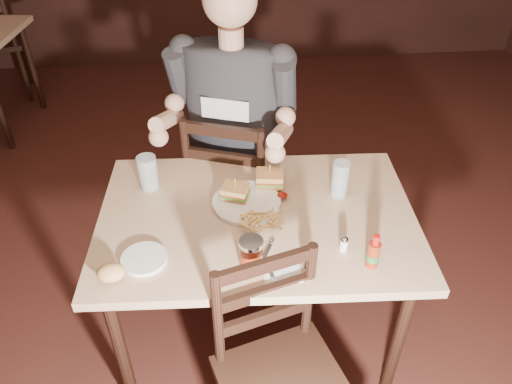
{
  "coord_description": "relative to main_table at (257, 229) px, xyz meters",
  "views": [
    {
      "loc": [
        -0.12,
        -1.37,
        2.07
      ],
      "look_at": [
        0.02,
        0.19,
        0.85
      ],
      "focal_mm": 35.0,
      "sensor_mm": 36.0,
      "label": 1
    }
  ],
  "objects": [
    {
      "name": "sandwich_right",
      "position": [
        0.07,
        0.18,
        0.14
      ],
      "size": [
        0.12,
        0.11,
        0.1
      ],
      "primitive_type": null,
      "rotation": [
        0.0,
        0.0,
        -0.12
      ],
      "color": "#C98D49",
      "rests_on": "dinner_plate"
    },
    {
      "name": "sandwich_left",
      "position": [
        -0.08,
        0.1,
        0.14
      ],
      "size": [
        0.13,
        0.12,
        0.09
      ],
      "primitive_type": null,
      "rotation": [
        0.0,
        0.0,
        -0.35
      ],
      "color": "#C98D49",
      "rests_on": "dinner_plate"
    },
    {
      "name": "knife",
      "position": [
        -0.0,
        -0.23,
        0.08
      ],
      "size": [
        0.07,
        0.22,
        0.01
      ],
      "primitive_type": "cube",
      "rotation": [
        0.0,
        0.0,
        0.23
      ],
      "color": "silver",
      "rests_on": "napkin"
    },
    {
      "name": "side_plate",
      "position": [
        -0.43,
        -0.21,
        0.08
      ],
      "size": [
        0.17,
        0.17,
        0.01
      ],
      "primitive_type": "cylinder",
      "rotation": [
        0.0,
        0.0,
        -0.05
      ],
      "color": "white",
      "rests_on": "main_table"
    },
    {
      "name": "hot_sauce",
      "position": [
        0.38,
        -0.31,
        0.15
      ],
      "size": [
        0.05,
        0.05,
        0.14
      ],
      "primitive_type": null,
      "rotation": [
        0.0,
        0.0,
        -0.05
      ],
      "color": "maroon",
      "rests_on": "main_table"
    },
    {
      "name": "glass_right",
      "position": [
        0.35,
        0.1,
        0.16
      ],
      "size": [
        0.07,
        0.07,
        0.16
      ],
      "primitive_type": "cylinder",
      "rotation": [
        0.0,
        0.0,
        -0.05
      ],
      "color": "silver",
      "rests_on": "main_table"
    },
    {
      "name": "main_table",
      "position": [
        0.0,
        0.0,
        0.0
      ],
      "size": [
        1.31,
        0.9,
        0.77
      ],
      "rotation": [
        0.0,
        0.0,
        -0.05
      ],
      "color": "tan",
      "rests_on": "ground"
    },
    {
      "name": "diner",
      "position": [
        -0.07,
        0.53,
        0.33
      ],
      "size": [
        0.74,
        0.66,
        1.06
      ],
      "primitive_type": null,
      "rotation": [
        0.0,
        0.0,
        -0.34
      ],
      "color": "#2A2B2F",
      "rests_on": "chair_far"
    },
    {
      "name": "pepper_shaker",
      "position": [
        0.15,
        -0.29,
        0.1
      ],
      "size": [
        0.03,
        0.03,
        0.06
      ],
      "primitive_type": null,
      "rotation": [
        0.0,
        0.0,
        -0.05
      ],
      "color": "#38332D",
      "rests_on": "main_table"
    },
    {
      "name": "ketchup_dollop",
      "position": [
        0.11,
        0.09,
        0.1
      ],
      "size": [
        0.05,
        0.05,
        0.01
      ],
      "primitive_type": "ellipsoid",
      "rotation": [
        0.0,
        0.0,
        -0.05
      ],
      "color": "maroon",
      "rests_on": "dinner_plate"
    },
    {
      "name": "room_shell",
      "position": [
        -0.02,
        -0.14,
        0.71
      ],
      "size": [
        7.0,
        7.0,
        7.0
      ],
      "color": "black",
      "rests_on": "ground"
    },
    {
      "name": "bread_roll",
      "position": [
        -0.53,
        -0.3,
        0.12
      ],
      "size": [
        0.1,
        0.09,
        0.06
      ],
      "primitive_type": "ellipsoid",
      "rotation": [
        0.0,
        0.0,
        -0.05
      ],
      "color": "tan",
      "rests_on": "side_plate"
    },
    {
      "name": "dinner_plate",
      "position": [
        -0.04,
        0.07,
        0.08
      ],
      "size": [
        0.29,
        0.29,
        0.02
      ],
      "primitive_type": "cylinder",
      "rotation": [
        0.0,
        0.0,
        -0.05
      ],
      "color": "white",
      "rests_on": "main_table"
    },
    {
      "name": "glass_left",
      "position": [
        -0.44,
        0.23,
        0.15
      ],
      "size": [
        0.09,
        0.09,
        0.15
      ],
      "primitive_type": "cylinder",
      "rotation": [
        0.0,
        0.0,
        -0.05
      ],
      "color": "silver",
      "rests_on": "main_table"
    },
    {
      "name": "fork",
      "position": [
        0.01,
        -0.23,
        0.08
      ],
      "size": [
        0.08,
        0.15,
        0.01
      ],
      "primitive_type": "cube",
      "rotation": [
        0.0,
        0.0,
        -0.43
      ],
      "color": "silver",
      "rests_on": "napkin"
    },
    {
      "name": "salt_shaker",
      "position": [
        0.3,
        -0.22,
        0.1
      ],
      "size": [
        0.03,
        0.03,
        0.06
      ],
      "primitive_type": null,
      "rotation": [
        0.0,
        0.0,
        -0.05
      ],
      "color": "white",
      "rests_on": "main_table"
    },
    {
      "name": "fries_pile",
      "position": [
        -0.0,
        -0.07,
        0.11
      ],
      "size": [
        0.24,
        0.17,
        0.04
      ],
      "primitive_type": null,
      "rotation": [
        0.0,
        0.0,
        -0.05
      ],
      "color": "#F3C973",
      "rests_on": "dinner_plate"
    },
    {
      "name": "chair_far",
      "position": [
        -0.06,
        0.59,
        -0.21
      ],
      "size": [
        0.58,
        0.61,
        0.96
      ],
      "primitive_type": null,
      "rotation": [
        0.0,
        0.0,
        2.81
      ],
      "color": "black",
      "rests_on": "ground"
    },
    {
      "name": "syrup_dispenser",
      "position": [
        -0.05,
        -0.26,
        0.13
      ],
      "size": [
        0.09,
        0.09,
        0.11
      ],
      "primitive_type": null,
      "rotation": [
        0.0,
        0.0,
        -0.05
      ],
      "color": "maroon",
      "rests_on": "main_table"
    },
    {
      "name": "napkin",
      "position": [
        0.06,
        -0.31,
        0.08
      ],
      "size": [
        0.14,
        0.13,
        0.0
      ],
      "primitive_type": "cube",
      "rotation": [
        0.0,
        0.0,
        0.05
      ],
      "color": "white",
      "rests_on": "main_table"
    }
  ]
}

